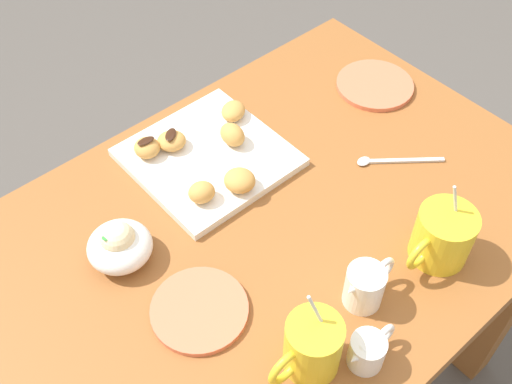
# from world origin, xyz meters

# --- Properties ---
(dining_table) EXTENTS (1.00, 0.71, 0.71)m
(dining_table) POSITION_xyz_m (0.00, 0.00, 0.57)
(dining_table) COLOR #935628
(dining_table) RESTS_ON ground_plane
(pastry_plate_square) EXTENTS (0.26, 0.26, 0.02)m
(pastry_plate_square) POSITION_xyz_m (0.01, -0.19, 0.71)
(pastry_plate_square) COLOR white
(pastry_plate_square) RESTS_ON dining_table
(coffee_mug_yellow_left) EXTENTS (0.13, 0.09, 0.15)m
(coffee_mug_yellow_left) POSITION_xyz_m (-0.14, 0.23, 0.76)
(coffee_mug_yellow_left) COLOR yellow
(coffee_mug_yellow_left) RESTS_ON dining_table
(coffee_mug_yellow_right) EXTENTS (0.12, 0.08, 0.15)m
(coffee_mug_yellow_right) POSITION_xyz_m (0.15, 0.23, 0.76)
(coffee_mug_yellow_right) COLOR yellow
(coffee_mug_yellow_right) RESTS_ON dining_table
(cream_pitcher_white) EXTENTS (0.10, 0.06, 0.07)m
(cream_pitcher_white) POSITION_xyz_m (0.01, 0.20, 0.74)
(cream_pitcher_white) COLOR white
(cream_pitcher_white) RESTS_ON dining_table
(ice_cream_bowl) EXTENTS (0.10, 0.10, 0.08)m
(ice_cream_bowl) POSITION_xyz_m (0.25, -0.11, 0.74)
(ice_cream_bowl) COLOR white
(ice_cream_bowl) RESTS_ON dining_table
(chocolate_sauce_pitcher) EXTENTS (0.09, 0.05, 0.06)m
(chocolate_sauce_pitcher) POSITION_xyz_m (0.08, 0.27, 0.74)
(chocolate_sauce_pitcher) COLOR white
(chocolate_sauce_pitcher) RESTS_ON dining_table
(saucer_coral_left) EXTENTS (0.16, 0.16, 0.01)m
(saucer_coral_left) POSITION_xyz_m (-0.38, -0.12, 0.71)
(saucer_coral_left) COLOR #E5704C
(saucer_coral_left) RESTS_ON dining_table
(saucer_coral_right) EXTENTS (0.15, 0.15, 0.01)m
(saucer_coral_right) POSITION_xyz_m (0.21, 0.06, 0.71)
(saucer_coral_right) COLOR #E5704C
(saucer_coral_right) RESTS_ON dining_table
(loose_spoon_near_saucer) EXTENTS (0.13, 0.11, 0.01)m
(loose_spoon_near_saucer) POSITION_xyz_m (-0.24, 0.04, 0.71)
(loose_spoon_near_saucer) COLOR silver
(loose_spoon_near_saucer) RESTS_ON dining_table
(beignet_0) EXTENTS (0.07, 0.07, 0.03)m
(beignet_0) POSITION_xyz_m (-0.09, -0.23, 0.74)
(beignet_0) COLOR #D19347
(beignet_0) RESTS_ON pastry_plate_square
(beignet_1) EXTENTS (0.04, 0.06, 0.04)m
(beignet_1) POSITION_xyz_m (-0.05, -0.18, 0.74)
(beignet_1) COLOR #D19347
(beignet_1) RESTS_ON pastry_plate_square
(beignet_2) EXTENTS (0.07, 0.07, 0.03)m
(beignet_2) POSITION_xyz_m (0.01, -0.09, 0.74)
(beignet_2) COLOR #D19347
(beignet_2) RESTS_ON pastry_plate_square
(beignet_3) EXTENTS (0.06, 0.06, 0.03)m
(beignet_3) POSITION_xyz_m (0.09, -0.26, 0.74)
(beignet_3) COLOR #D19347
(beignet_3) RESTS_ON pastry_plate_square
(chocolate_drizzle_3) EXTENTS (0.03, 0.02, 0.00)m
(chocolate_drizzle_3) POSITION_xyz_m (0.09, -0.26, 0.75)
(chocolate_drizzle_3) COLOR #381E11
(chocolate_drizzle_3) RESTS_ON beignet_3
(beignet_4) EXTENTS (0.07, 0.07, 0.03)m
(beignet_4) POSITION_xyz_m (0.04, -0.25, 0.74)
(beignet_4) COLOR #D19347
(beignet_4) RESTS_ON pastry_plate_square
(chocolate_drizzle_4) EXTENTS (0.04, 0.04, 0.00)m
(chocolate_drizzle_4) POSITION_xyz_m (0.04, -0.25, 0.75)
(chocolate_drizzle_4) COLOR #381E11
(chocolate_drizzle_4) RESTS_ON beignet_4
(beignet_5) EXTENTS (0.06, 0.05, 0.03)m
(beignet_5) POSITION_xyz_m (0.08, -0.11, 0.74)
(beignet_5) COLOR #D19347
(beignet_5) RESTS_ON pastry_plate_square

